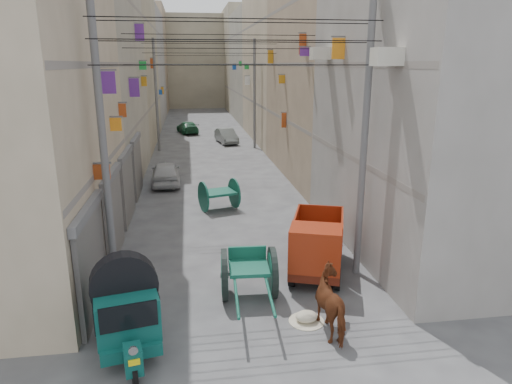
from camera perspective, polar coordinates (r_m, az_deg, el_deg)
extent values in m
cube|color=gray|center=(14.91, -18.94, 3.15)|extent=(0.25, 9.80, 0.18)
cube|color=gray|center=(14.60, -20.01, 14.71)|extent=(0.25, 9.80, 0.18)
cube|color=#A49D8C|center=(26.19, -23.83, 13.94)|extent=(8.00, 12.00, 12.00)
cube|color=gray|center=(25.66, -14.68, 8.45)|extent=(0.25, 11.76, 0.18)
cube|color=gray|center=(25.48, -15.16, 15.14)|extent=(0.25, 11.76, 0.18)
cube|color=gray|center=(25.66, -15.67, 21.84)|extent=(0.25, 11.76, 0.18)
cube|color=tan|center=(38.91, -18.98, 16.05)|extent=(8.00, 14.00, 14.00)
cube|color=gray|center=(38.55, -12.70, 10.85)|extent=(0.25, 13.72, 0.18)
cube|color=gray|center=(38.43, -12.98, 15.30)|extent=(0.25, 13.72, 0.18)
cube|color=gray|center=(38.55, -13.27, 19.76)|extent=(0.25, 13.72, 0.18)
cube|color=#9C9692|center=(52.76, -16.17, 14.78)|extent=(8.00, 14.00, 11.80)
cube|color=gray|center=(52.49, -11.65, 12.11)|extent=(0.25, 13.72, 0.18)
cube|color=gray|center=(52.41, -11.84, 15.38)|extent=(0.25, 13.72, 0.18)
cube|color=gray|center=(52.49, -12.03, 18.65)|extent=(0.25, 13.72, 0.18)
cube|color=tan|center=(65.67, -14.75, 15.69)|extent=(8.00, 12.00, 13.50)
cube|color=gray|center=(65.46, -11.07, 12.79)|extent=(0.25, 11.76, 0.18)
cube|color=gray|center=(65.39, -11.21, 15.42)|extent=(0.25, 11.76, 0.18)
cube|color=gray|center=(65.46, -11.36, 18.04)|extent=(0.25, 11.76, 0.18)
cube|color=#9C9692|center=(17.11, 25.68, 15.16)|extent=(8.00, 10.00, 13.00)
cube|color=gray|center=(15.64, 12.29, 4.20)|extent=(0.25, 9.80, 0.18)
cube|color=gray|center=(15.34, 12.96, 15.24)|extent=(0.25, 9.80, 0.18)
cube|color=tan|center=(27.00, 12.30, 14.90)|extent=(8.00, 12.00, 12.00)
cube|color=gray|center=(26.09, 3.82, 9.03)|extent=(0.25, 11.76, 0.18)
cube|color=gray|center=(25.92, 3.95, 15.63)|extent=(0.25, 11.76, 0.18)
cube|color=gray|center=(26.09, 4.08, 22.23)|extent=(0.25, 11.76, 0.18)
cube|color=#C5B095|center=(39.46, 5.56, 16.78)|extent=(8.00, 14.00, 14.00)
cube|color=gray|center=(38.84, -0.26, 11.25)|extent=(0.25, 13.72, 0.18)
cube|color=gray|center=(38.72, -0.27, 15.68)|extent=(0.25, 13.72, 0.18)
cube|color=gray|center=(38.84, -0.27, 20.12)|extent=(0.25, 13.72, 0.18)
cube|color=#A49D8C|center=(53.16, 1.82, 15.37)|extent=(8.00, 14.00, 11.80)
cube|color=gray|center=(52.71, -2.46, 12.42)|extent=(0.25, 13.72, 0.18)
cube|color=gray|center=(52.62, -2.50, 15.68)|extent=(0.25, 13.72, 0.18)
cube|color=gray|center=(52.70, -2.55, 18.94)|extent=(0.25, 13.72, 0.18)
cube|color=tan|center=(66.00, -0.24, 16.18)|extent=(8.00, 12.00, 13.50)
cube|color=gray|center=(65.63, -3.68, 13.05)|extent=(0.25, 11.76, 0.18)
cube|color=gray|center=(65.56, -3.73, 15.67)|extent=(0.25, 11.76, 0.18)
cube|color=gray|center=(65.63, -3.78, 18.29)|extent=(0.25, 11.76, 0.18)
cube|color=tan|center=(72.35, -7.60, 15.81)|extent=(22.00, 10.00, 13.00)
cube|color=#454549|center=(12.44, -19.80, -8.59)|extent=(0.12, 3.00, 2.60)
cube|color=slate|center=(11.94, -20.34, -2.22)|extent=(0.18, 3.20, 0.25)
cube|color=#454549|center=(15.84, -17.31, -3.14)|extent=(0.12, 3.00, 2.60)
cube|color=slate|center=(15.45, -17.67, 1.96)|extent=(0.18, 3.20, 0.25)
cube|color=#454549|center=(19.35, -15.73, 0.37)|extent=(0.12, 3.00, 2.60)
cube|color=slate|center=(19.03, -15.99, 4.59)|extent=(0.18, 3.20, 0.25)
cube|color=#454549|center=(23.01, -14.61, 2.85)|extent=(0.12, 3.00, 2.60)
cube|color=slate|center=(22.75, -14.81, 6.41)|extent=(0.18, 3.20, 0.25)
cube|color=green|center=(40.94, -1.18, 15.38)|extent=(0.38, 0.08, 0.41)
cube|color=orange|center=(48.08, -11.64, 12.31)|extent=(0.27, 0.08, 0.71)
cube|color=#AE4317|center=(13.31, -18.72, 2.40)|extent=(0.44, 0.08, 0.42)
cube|color=#642791|center=(22.29, -14.98, 12.50)|extent=(0.45, 0.08, 0.84)
cube|color=#184DAE|center=(51.47, -2.74, 15.36)|extent=(0.41, 0.08, 0.59)
cube|color=orange|center=(16.41, -17.12, 8.08)|extent=(0.38, 0.08, 0.44)
cube|color=white|center=(40.23, -1.07, 13.77)|extent=(0.43, 0.08, 0.72)
cube|color=green|center=(46.24, -1.99, 15.74)|extent=(0.28, 0.08, 0.44)
cube|color=#642791|center=(26.50, -14.36, 18.79)|extent=(0.48, 0.08, 0.84)
cube|color=#184DAE|center=(44.55, -11.85, 12.11)|extent=(0.31, 0.08, 0.44)
cube|color=orange|center=(25.89, 3.25, 13.90)|extent=(0.35, 0.08, 0.45)
cube|color=orange|center=(29.45, 1.83, 16.54)|extent=(0.34, 0.08, 0.79)
cube|color=#AE4317|center=(18.61, -16.35, 9.77)|extent=(0.28, 0.08, 0.52)
cube|color=#AE4317|center=(36.04, -12.85, 15.41)|extent=(0.28, 0.08, 0.74)
cube|color=#AE4317|center=(25.56, 3.50, 8.95)|extent=(0.26, 0.08, 0.80)
cube|color=white|center=(16.54, 10.33, 17.09)|extent=(0.34, 0.08, 0.55)
cube|color=#642791|center=(15.09, -18.05, 12.88)|extent=(0.47, 0.08, 0.67)
cube|color=green|center=(27.59, -13.97, 15.10)|extent=(0.40, 0.08, 0.47)
cube|color=orange|center=(28.13, -13.83, 13.28)|extent=(0.32, 0.08, 0.55)
cube|color=#642791|center=(20.72, 6.17, 17.02)|extent=(0.47, 0.08, 0.35)
cube|color=#AE4317|center=(21.56, 5.84, 17.90)|extent=(0.32, 0.08, 0.89)
cube|color=orange|center=(16.45, 10.25, 17.23)|extent=(0.44, 0.08, 0.69)
cube|color=green|center=(13.03, -20.11, 0.41)|extent=(0.10, 3.20, 0.80)
cube|color=#0B737A|center=(21.75, -15.55, 6.62)|extent=(0.10, 3.20, 0.80)
cube|color=#642791|center=(33.60, -13.16, 9.81)|extent=(0.10, 3.20, 0.80)
cube|color=orange|center=(45.53, -12.01, 11.33)|extent=(0.10, 3.20, 0.80)
cube|color=orange|center=(13.85, 14.87, 1.71)|extent=(0.10, 3.20, 0.80)
cube|color=white|center=(22.24, 5.83, 7.30)|extent=(0.10, 3.20, 0.80)
cube|color=#0B737A|center=(33.92, 0.85, 10.26)|extent=(0.10, 3.20, 0.80)
cube|color=#AE4317|center=(45.77, -1.60, 11.68)|extent=(0.10, 3.20, 0.80)
cube|color=beige|center=(12.39, 16.05, 15.94)|extent=(0.70, 0.55, 0.45)
cube|color=beige|center=(18.04, 8.05, 16.76)|extent=(0.70, 0.55, 0.45)
cylinder|color=slate|center=(12.73, -18.50, 4.84)|extent=(0.20, 0.20, 8.00)
cylinder|color=slate|center=(13.47, 13.36, 5.79)|extent=(0.20, 0.20, 8.00)
cylinder|color=slate|center=(34.48, -12.36, 11.67)|extent=(0.20, 0.20, 8.00)
cylinder|color=slate|center=(34.76, -0.18, 12.05)|extent=(0.20, 0.20, 8.00)
cylinder|color=black|center=(11.91, -1.95, 15.59)|extent=(7.40, 0.02, 0.02)
cylinder|color=black|center=(11.92, -1.98, 18.47)|extent=(7.40, 0.02, 0.02)
cylinder|color=black|center=(11.96, -2.01, 20.86)|extent=(7.40, 0.02, 0.02)
cylinder|color=black|center=(12.90, -2.48, 15.59)|extent=(7.40, 0.02, 0.02)
cylinder|color=black|center=(12.92, -2.51, 18.25)|extent=(7.40, 0.02, 0.02)
cylinder|color=black|center=(12.95, -2.54, 20.46)|extent=(7.40, 0.02, 0.02)
cylinder|color=black|center=(18.38, -4.33, 15.60)|extent=(7.40, 0.02, 0.02)
cylinder|color=black|center=(18.39, -4.37, 17.47)|extent=(7.40, 0.02, 0.02)
cylinder|color=black|center=(18.41, -4.41, 19.02)|extent=(7.40, 0.02, 0.02)
cylinder|color=black|center=(26.37, -5.66, 15.59)|extent=(7.40, 0.02, 0.02)
cylinder|color=black|center=(26.37, -5.69, 16.90)|extent=(7.40, 0.02, 0.02)
cylinder|color=black|center=(26.39, -5.72, 17.98)|extent=(7.40, 0.02, 0.02)
cylinder|color=black|center=(34.36, -6.36, 15.59)|extent=(7.40, 0.02, 0.02)
cylinder|color=black|center=(34.36, -6.39, 16.59)|extent=(7.40, 0.02, 0.02)
cylinder|color=black|center=(34.38, -6.42, 17.42)|extent=(7.40, 0.02, 0.02)
cylinder|color=black|center=(10.04, -14.92, -21.21)|extent=(0.23, 0.57, 0.56)
cylinder|color=black|center=(11.62, -18.70, -15.98)|extent=(0.23, 0.57, 0.56)
cylinder|color=black|center=(11.66, -13.10, -15.40)|extent=(0.23, 0.57, 0.56)
cube|color=#0D4B45|center=(11.01, -15.70, -16.40)|extent=(1.61, 2.12, 0.28)
cube|color=#0D4B45|center=(9.89, -15.09, -19.55)|extent=(0.44, 0.51, 0.55)
cylinder|color=silver|center=(9.51, -15.11, -18.60)|extent=(0.19, 0.09, 0.18)
cube|color=yellow|center=(9.63, -14.98, -19.90)|extent=(0.22, 0.07, 0.12)
cube|color=#0D4B45|center=(10.76, -15.95, -13.67)|extent=(1.62, 1.93, 0.95)
cube|color=black|center=(9.88, -15.64, -14.81)|extent=(1.14, 0.29, 0.55)
cube|color=black|center=(10.71, -19.61, -13.55)|extent=(0.28, 1.19, 0.65)
cube|color=black|center=(10.76, -12.40, -12.81)|extent=(0.28, 1.19, 0.65)
cube|color=white|center=(10.25, -15.30, -18.52)|extent=(1.24, 0.30, 0.06)
cylinder|color=black|center=(12.61, -3.97, -10.25)|extent=(0.23, 1.43, 1.42)
cylinder|color=#135340|center=(12.61, -3.97, -10.25)|extent=(0.23, 1.12, 1.11)
cylinder|color=slate|center=(12.61, -3.97, -10.25)|extent=(0.23, 0.19, 0.18)
cylinder|color=black|center=(12.70, 2.09, -10.02)|extent=(0.23, 1.43, 1.42)
cylinder|color=#135340|center=(12.70, 2.09, -10.02)|extent=(0.23, 1.12, 1.11)
cylinder|color=slate|center=(12.70, 2.09, -10.02)|extent=(0.23, 0.19, 0.18)
cylinder|color=slate|center=(12.64, -0.93, -10.15)|extent=(1.37, 0.15, 0.08)
cube|color=#135340|center=(12.56, -0.93, -9.40)|extent=(1.12, 1.17, 0.10)
cube|color=#135340|center=(12.93, -1.12, -7.55)|extent=(1.07, 0.14, 0.36)
cylinder|color=#135340|center=(11.44, -2.50, -12.53)|extent=(0.19, 2.34, 0.07)
cylinder|color=#135340|center=(11.50, 1.65, -12.36)|extent=(0.19, 2.34, 0.07)
cylinder|color=black|center=(13.46, 4.53, -10.33)|extent=(0.38, 0.68, 0.65)
cylinder|color=black|center=(15.44, 5.41, -6.82)|extent=(0.38, 0.68, 0.65)
cylinder|color=black|center=(13.41, 10.09, -10.65)|extent=(0.38, 0.68, 0.65)
cylinder|color=black|center=(15.39, 10.22, -7.08)|extent=(0.38, 0.68, 0.65)
cube|color=#4F160B|center=(14.32, 7.61, -7.81)|extent=(2.42, 3.55, 0.35)
cube|color=maroon|center=(13.00, 7.43, -6.99)|extent=(1.69, 1.45, 1.24)
cube|color=black|center=(12.53, 7.32, -7.39)|extent=(1.24, 0.47, 0.54)
cube|color=#4F160B|center=(14.72, 7.77, -6.02)|extent=(2.11, 2.54, 0.12)
cube|color=maroon|center=(14.61, 4.99, -4.31)|extent=(0.76, 2.08, 0.84)
cube|color=maroon|center=(14.55, 10.67, -4.61)|extent=(0.76, 2.08, 0.84)
cube|color=maroon|center=(15.57, 8.04, -3.13)|extent=(1.42, 0.54, 0.84)
cylinder|color=#135340|center=(19.87, -6.60, -0.62)|extent=(0.46, 1.31, 1.35)
cylinder|color=#135340|center=(20.35, -2.74, -0.13)|extent=(0.46, 1.31, 1.35)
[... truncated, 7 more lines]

